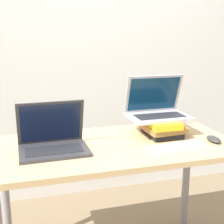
{
  "coord_description": "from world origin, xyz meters",
  "views": [
    {
      "loc": [
        -0.45,
        -1.21,
        1.35
      ],
      "look_at": [
        -0.01,
        0.32,
        0.95
      ],
      "focal_mm": 50.0,
      "sensor_mm": 36.0,
      "label": 1
    }
  ],
  "objects_px": {
    "laptop_left": "(53,141)",
    "book_stack": "(161,127)",
    "wireless_keyboard": "(176,147)",
    "mouse": "(214,139)",
    "laptop_on_books": "(157,109)"
  },
  "relations": [
    {
      "from": "laptop_left",
      "to": "book_stack",
      "type": "relative_size",
      "value": 1.25
    },
    {
      "from": "wireless_keyboard",
      "to": "mouse",
      "type": "relative_size",
      "value": 2.92
    },
    {
      "from": "book_stack",
      "to": "mouse",
      "type": "bearing_deg",
      "value": -39.17
    },
    {
      "from": "mouse",
      "to": "book_stack",
      "type": "bearing_deg",
      "value": 140.83
    },
    {
      "from": "book_stack",
      "to": "mouse",
      "type": "xyz_separation_m",
      "value": [
        0.23,
        -0.19,
        -0.04
      ]
    },
    {
      "from": "laptop_left",
      "to": "wireless_keyboard",
      "type": "relative_size",
      "value": 1.1
    },
    {
      "from": "laptop_left",
      "to": "wireless_keyboard",
      "type": "bearing_deg",
      "value": -13.31
    },
    {
      "from": "book_stack",
      "to": "laptop_left",
      "type": "bearing_deg",
      "value": -173.41
    },
    {
      "from": "laptop_left",
      "to": "mouse",
      "type": "height_order",
      "value": "laptop_left"
    },
    {
      "from": "laptop_left",
      "to": "wireless_keyboard",
      "type": "distance_m",
      "value": 0.64
    },
    {
      "from": "wireless_keyboard",
      "to": "laptop_on_books",
      "type": "bearing_deg",
      "value": 89.04
    },
    {
      "from": "laptop_on_books",
      "to": "mouse",
      "type": "relative_size",
      "value": 3.22
    },
    {
      "from": "book_stack",
      "to": "laptop_on_books",
      "type": "xyz_separation_m",
      "value": [
        -0.01,
        0.05,
        0.1
      ]
    },
    {
      "from": "wireless_keyboard",
      "to": "mouse",
      "type": "bearing_deg",
      "value": 7.26
    },
    {
      "from": "laptop_left",
      "to": "book_stack",
      "type": "bearing_deg",
      "value": 6.59
    }
  ]
}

